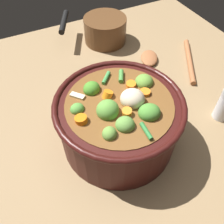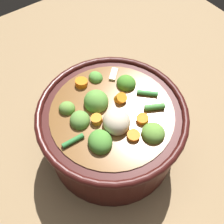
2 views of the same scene
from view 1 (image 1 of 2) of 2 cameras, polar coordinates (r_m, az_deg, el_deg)
name	(u,v)px [view 1 (image 1 of 2)]	position (r m, az deg, el deg)	size (l,w,h in m)	color
ground_plane	(118,139)	(0.57, 1.45, -6.37)	(1.10, 1.10, 0.00)	#8C704C
cooking_pot	(119,121)	(0.51, 1.62, -2.08)	(0.27, 0.27, 0.15)	#38110F
wooden_spoon	(166,59)	(0.78, 12.75, 12.19)	(0.21, 0.21, 0.02)	#9B5C36
small_saucepan	(104,30)	(0.84, -1.86, 18.99)	(0.19, 0.23, 0.08)	brown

